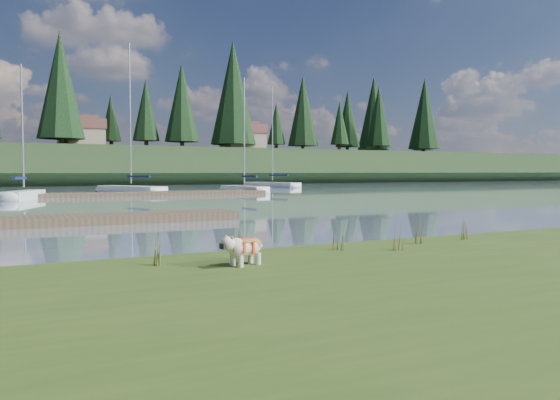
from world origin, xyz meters
TOP-DOWN VIEW (x-y plane):
  - ground at (0.00, 30.00)m, footprint 200.00×200.00m
  - bank at (0.00, -6.00)m, footprint 60.00×9.00m
  - ridge at (0.00, 73.00)m, footprint 200.00×20.00m
  - bulldog at (-0.53, -3.10)m, footprint 0.82×0.49m
  - dock_near at (-4.00, 9.00)m, footprint 16.00×2.00m
  - dock_far at (2.00, 30.00)m, footprint 26.00×2.20m
  - sailboat_bg_2 at (-2.55, 28.76)m, footprint 3.08×5.76m
  - sailboat_bg_3 at (5.61, 37.52)m, footprint 5.08×8.78m
  - sailboat_bg_4 at (14.59, 33.08)m, footprint 2.35×6.78m
  - sailboat_bg_5 at (23.76, 46.74)m, footprint 4.21×8.77m
  - weed_0 at (-0.36, -2.56)m, footprint 0.17×0.14m
  - weed_1 at (1.68, -2.40)m, footprint 0.17×0.14m
  - weed_2 at (3.65, -2.38)m, footprint 0.17×0.14m
  - weed_3 at (-1.67, -2.48)m, footprint 0.17×0.14m
  - weed_4 at (2.65, -2.89)m, footprint 0.17×0.14m
  - weed_5 at (4.93, -2.26)m, footprint 0.17×0.14m
  - mud_lip at (0.00, -1.60)m, footprint 60.00×0.50m
  - conifer_4 at (3.00, 66.00)m, footprint 6.16×6.16m
  - conifer_5 at (15.00, 70.00)m, footprint 3.96×3.96m
  - conifer_6 at (28.00, 68.00)m, footprint 7.04×7.04m
  - conifer_7 at (42.00, 71.00)m, footprint 5.28×5.28m
  - conifer_8 at (55.00, 67.00)m, footprint 4.62×4.62m
  - conifer_9 at (68.00, 70.00)m, footprint 5.94×5.94m
  - house_1 at (6.00, 71.00)m, footprint 6.30×5.30m
  - house_2 at (30.00, 69.00)m, footprint 6.30×5.30m

SIDE VIEW (x-z plane):
  - ground at x=0.00m, z-range 0.00..0.00m
  - mud_lip at x=0.00m, z-range 0.00..0.14m
  - dock_near at x=-4.00m, z-range 0.00..0.30m
  - dock_far at x=2.00m, z-range 0.00..0.30m
  - bank at x=0.00m, z-range 0.00..0.35m
  - sailboat_bg_5 at x=23.76m, z-range -5.83..6.46m
  - sailboat_bg_3 at x=5.61m, z-range -6.11..6.75m
  - sailboat_bg_4 at x=14.59m, z-range -4.66..5.31m
  - sailboat_bg_2 at x=-2.55m, z-range -4.10..4.77m
  - weed_1 at x=1.68m, z-range 0.31..0.77m
  - weed_4 at x=2.65m, z-range 0.31..0.80m
  - weed_2 at x=3.65m, z-range 0.30..0.89m
  - weed_3 at x=-1.67m, z-range 0.30..0.91m
  - weed_5 at x=4.93m, z-range 0.30..0.92m
  - weed_0 at x=-0.36m, z-range 0.29..0.99m
  - bulldog at x=-0.53m, z-range 0.41..0.89m
  - ridge at x=0.00m, z-range 0.00..5.00m
  - house_1 at x=6.00m, z-range 4.99..9.64m
  - house_2 at x=30.00m, z-range 4.99..9.64m
  - conifer_5 at x=15.00m, z-range 5.65..16.00m
  - conifer_8 at x=55.00m, z-range 5.62..17.40m
  - conifer_7 at x=42.00m, z-range 5.59..18.79m
  - conifer_9 at x=68.00m, z-range 5.55..20.18m
  - conifer_4 at x=3.00m, z-range 5.54..20.64m
  - conifer_6 at x=28.00m, z-range 5.49..22.49m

